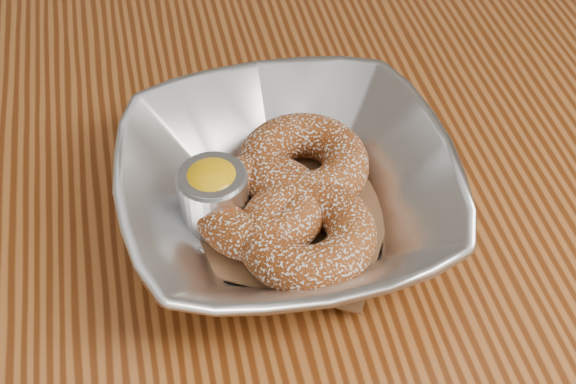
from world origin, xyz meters
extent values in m
cube|color=brown|center=(0.00, 0.00, 0.73)|extent=(1.20, 0.80, 0.04)
imported|color=silver|center=(0.00, 0.02, 0.78)|extent=(0.24, 0.24, 0.06)
cube|color=brown|center=(0.00, 0.02, 0.76)|extent=(0.20, 0.20, 0.00)
torus|color=brown|center=(0.02, 0.04, 0.78)|extent=(0.11, 0.11, 0.03)
torus|color=brown|center=(0.01, -0.02, 0.78)|extent=(0.13, 0.13, 0.03)
torus|color=brown|center=(-0.02, 0.01, 0.78)|extent=(0.12, 0.12, 0.03)
cylinder|color=silver|center=(-0.05, 0.02, 0.78)|extent=(0.05, 0.05, 0.04)
cylinder|color=gray|center=(-0.05, 0.02, 0.78)|extent=(0.05, 0.05, 0.04)
ellipsoid|color=#F8B407|center=(-0.05, 0.02, 0.80)|extent=(0.04, 0.04, 0.03)
camera|label=1|loc=(-0.08, -0.37, 1.20)|focal=50.00mm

